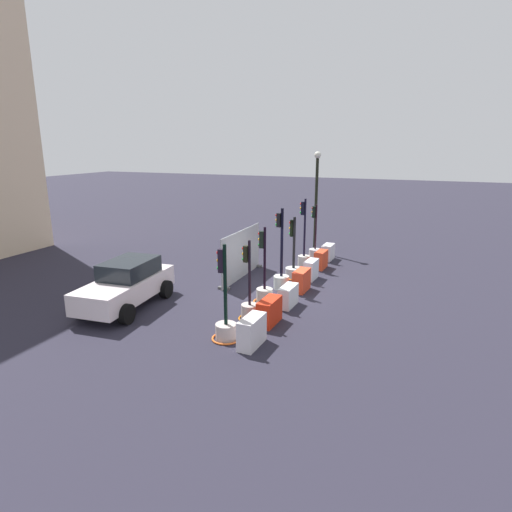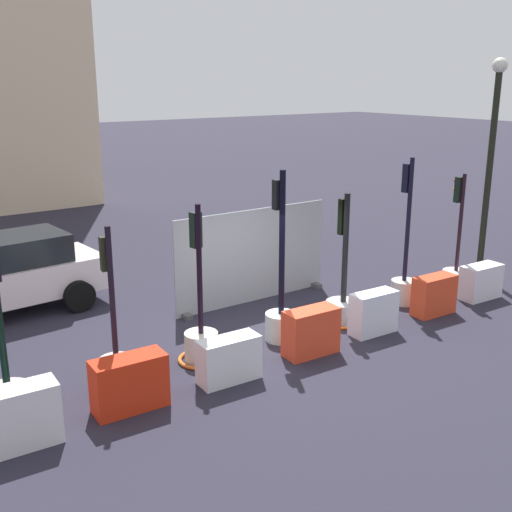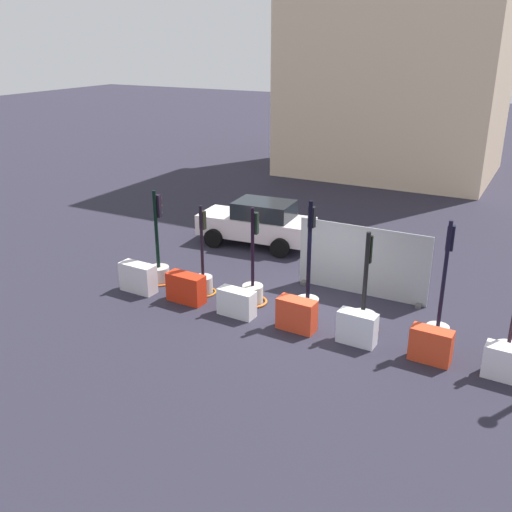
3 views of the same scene
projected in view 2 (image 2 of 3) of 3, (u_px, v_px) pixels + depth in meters
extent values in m
plane|color=#262432|center=(275.00, 336.00, 12.40)|extent=(120.00, 120.00, 0.00)
cylinder|color=#B8A9A3|center=(9.00, 402.00, 9.39)|extent=(0.65, 0.65, 0.50)
torus|color=orange|center=(11.00, 415.00, 9.45)|extent=(0.89, 0.89, 0.06)
cylinder|color=#BAAAA2|center=(117.00, 373.00, 10.27)|extent=(0.57, 0.57, 0.53)
cylinder|color=black|center=(112.00, 294.00, 9.90)|extent=(0.09, 0.09, 2.21)
cube|color=black|center=(105.00, 254.00, 9.80)|extent=(0.18, 0.16, 0.55)
sphere|color=red|center=(102.00, 241.00, 9.81)|extent=(0.10, 0.10, 0.10)
sphere|color=orange|center=(103.00, 253.00, 9.86)|extent=(0.10, 0.10, 0.10)
sphere|color=green|center=(103.00, 264.00, 9.91)|extent=(0.10, 0.10, 0.10)
torus|color=orange|center=(118.00, 386.00, 10.34)|extent=(0.78, 0.78, 0.05)
cylinder|color=beige|center=(201.00, 347.00, 11.26)|extent=(0.61, 0.61, 0.54)
cylinder|color=black|center=(199.00, 270.00, 10.86)|extent=(0.10, 0.10, 2.34)
cube|color=black|center=(196.00, 230.00, 10.78)|extent=(0.19, 0.18, 0.62)
sphere|color=red|center=(193.00, 217.00, 10.81)|extent=(0.11, 0.11, 0.11)
sphere|color=orange|center=(194.00, 229.00, 10.87)|extent=(0.11, 0.11, 0.11)
sphere|color=green|center=(194.00, 240.00, 10.92)|extent=(0.11, 0.11, 0.11)
torus|color=orange|center=(202.00, 359.00, 11.32)|extent=(0.86, 0.86, 0.07)
cylinder|color=silver|center=(281.00, 327.00, 12.18)|extent=(0.62, 0.62, 0.54)
cylinder|color=black|center=(282.00, 244.00, 11.72)|extent=(0.11, 0.11, 2.78)
cube|color=black|center=(278.00, 195.00, 11.57)|extent=(0.18, 0.16, 0.56)
sphere|color=red|center=(275.00, 184.00, 11.58)|extent=(0.11, 0.11, 0.11)
sphere|color=orange|center=(275.00, 194.00, 11.63)|extent=(0.11, 0.11, 0.11)
sphere|color=green|center=(274.00, 204.00, 11.68)|extent=(0.11, 0.11, 0.11)
cylinder|color=#ABADAD|center=(343.00, 312.00, 13.05)|extent=(0.72, 0.72, 0.46)
cylinder|color=black|center=(345.00, 249.00, 12.67)|extent=(0.12, 0.12, 2.27)
cube|color=black|center=(343.00, 217.00, 12.59)|extent=(0.15, 0.12, 0.73)
sphere|color=red|center=(340.00, 204.00, 12.59)|extent=(0.10, 0.10, 0.10)
sphere|color=orange|center=(340.00, 216.00, 12.65)|extent=(0.10, 0.10, 0.10)
sphere|color=green|center=(340.00, 228.00, 12.72)|extent=(0.10, 0.10, 0.10)
torus|color=orange|center=(342.00, 321.00, 13.10)|extent=(0.89, 0.89, 0.06)
cylinder|color=beige|center=(403.00, 292.00, 14.15)|extent=(0.57, 0.57, 0.54)
cylinder|color=black|center=(408.00, 221.00, 13.70)|extent=(0.10, 0.10, 2.75)
cube|color=black|center=(407.00, 178.00, 13.55)|extent=(0.19, 0.16, 0.62)
sphere|color=red|center=(405.00, 168.00, 13.57)|extent=(0.11, 0.11, 0.11)
sphere|color=orange|center=(404.00, 178.00, 13.63)|extent=(0.11, 0.11, 0.11)
sphere|color=green|center=(404.00, 187.00, 13.68)|extent=(0.11, 0.11, 0.11)
cylinder|color=silver|center=(455.00, 281.00, 14.97)|extent=(0.62, 0.62, 0.51)
cylinder|color=black|center=(460.00, 223.00, 14.59)|extent=(0.09, 0.09, 2.31)
cube|color=black|center=(459.00, 190.00, 14.45)|extent=(0.18, 0.17, 0.59)
sphere|color=red|center=(456.00, 181.00, 14.46)|extent=(0.10, 0.10, 0.10)
sphere|color=orange|center=(455.00, 189.00, 14.51)|extent=(0.10, 0.10, 0.10)
sphere|color=green|center=(455.00, 198.00, 14.57)|extent=(0.10, 0.10, 0.10)
torus|color=orange|center=(454.00, 289.00, 15.03)|extent=(0.86, 0.86, 0.08)
cube|color=silver|center=(17.00, 418.00, 8.58)|extent=(1.15, 0.51, 0.89)
cube|color=red|center=(129.00, 383.00, 9.58)|extent=(1.16, 0.53, 0.86)
cube|color=silver|center=(229.00, 360.00, 10.49)|extent=(1.08, 0.48, 0.77)
cube|color=#E54023|center=(311.00, 332.00, 11.50)|extent=(1.05, 0.50, 0.87)
cube|color=white|center=(373.00, 313.00, 12.45)|extent=(0.99, 0.45, 0.86)
cube|color=red|center=(434.00, 295.00, 13.46)|extent=(0.99, 0.47, 0.85)
cube|color=silver|center=(481.00, 282.00, 14.44)|extent=(1.03, 0.51, 0.79)
cube|color=silver|center=(2.00, 282.00, 13.41)|extent=(4.35, 1.98, 0.74)
cube|color=black|center=(14.00, 249.00, 13.43)|extent=(2.20, 1.61, 0.60)
cylinder|color=black|center=(79.00, 296.00, 13.67)|extent=(0.70, 0.33, 0.68)
cylinder|color=black|center=(47.00, 277.00, 14.97)|extent=(0.70, 0.33, 0.68)
cylinder|color=black|center=(488.00, 178.00, 15.52)|extent=(0.16, 0.16, 5.06)
sphere|color=silver|center=(500.00, 65.00, 14.78)|extent=(0.36, 0.36, 0.36)
cube|color=#979EA5|center=(253.00, 256.00, 14.10)|extent=(3.98, 0.04, 2.13)
cube|color=#4C4C4C|center=(184.00, 315.00, 13.39)|extent=(0.16, 0.50, 0.10)
cube|color=#4C4C4C|center=(313.00, 284.00, 15.37)|extent=(0.16, 0.50, 0.10)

